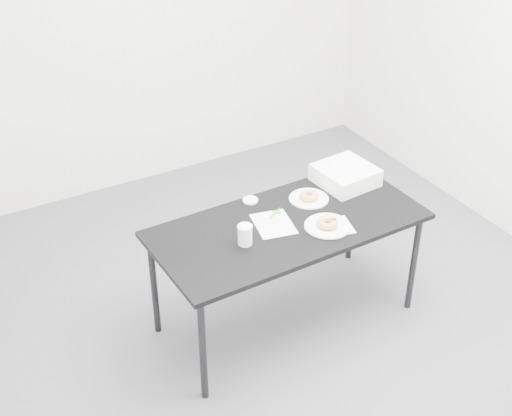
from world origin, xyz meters
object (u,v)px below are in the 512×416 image
donut_near (328,223)px  plate_far (309,199)px  table (288,231)px  scorecard (273,224)px  plate_near (327,226)px  donut_far (309,196)px  bakery_box (345,175)px  pen (275,213)px  coffee_cup (245,235)px

donut_near → plate_far: (0.07, 0.30, -0.03)m
table → scorecard: bearing=156.8°
plate_near → donut_far: (0.07, 0.30, 0.02)m
table → bakery_box: bearing=19.4°
plate_far → table: bearing=-147.1°
plate_far → scorecard: bearing=-158.6°
donut_near → donut_far: bearing=76.6°
plate_far → bakery_box: bearing=9.6°
plate_near → donut_near: bearing=0.0°
donut_far → bakery_box: size_ratio=0.34×
scorecard → pen: (0.06, 0.08, 0.01)m
plate_near → bakery_box: size_ratio=0.80×
scorecard → pen: 0.10m
table → plate_far: size_ratio=6.66×
donut_far → table: bearing=-147.1°
coffee_cup → donut_near: bearing=-10.3°
pen → scorecard: bearing=-156.5°
scorecard → bakery_box: bakery_box is taller
scorecard → pen: pen is taller
donut_far → coffee_cup: 0.59m
scorecard → donut_far: donut_far is taller
scorecard → plate_near: bearing=-23.6°
donut_near → donut_far: donut_near is taller
scorecard → donut_near: (0.25, -0.18, 0.03)m
donut_far → bakery_box: (0.30, 0.05, 0.03)m
table → plate_near: (0.17, -0.14, 0.06)m
plate_far → coffee_cup: coffee_cup is taller
table → bakery_box: (0.54, 0.21, 0.11)m
pen → bakery_box: bearing=-21.7°
table → plate_near: 0.23m
plate_far → coffee_cup: bearing=-158.8°
donut_far → coffee_cup: coffee_cup is taller
plate_near → donut_near: (0.00, 0.00, 0.02)m
donut_near → plate_near: bearing=0.0°
plate_near → coffee_cup: coffee_cup is taller
table → coffee_cup: (-0.31, -0.06, 0.11)m
scorecard → donut_near: bearing=-23.6°
bakery_box → table: bearing=-164.1°
scorecard → plate_far: size_ratio=1.11×
pen → plate_near: 0.32m
plate_far → donut_far: size_ratio=2.13×
donut_far → scorecard: bearing=-158.6°
pen → donut_near: (0.19, -0.26, 0.02)m
donut_far → bakery_box: bearing=9.6°
scorecard → donut_near: 0.30m
plate_far → donut_far: 0.02m
coffee_cup → bakery_box: coffee_cup is taller
scorecard → plate_far: plate_far is taller
donut_near → plate_far: size_ratio=0.52×
table → scorecard: scorecard is taller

